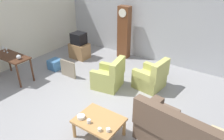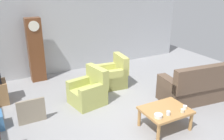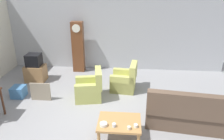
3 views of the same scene
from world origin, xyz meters
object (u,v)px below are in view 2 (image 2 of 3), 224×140
at_px(grandfather_clock, 36,50).
at_px(bowl_white_stacked, 158,116).
at_px(couch_floral, 201,87).
at_px(cup_blue_rimmed, 168,113).
at_px(cup_cream_tall, 183,111).
at_px(cup_white_porcelain, 185,107).
at_px(armchair_olive_far, 112,76).
at_px(framed_picture_leaning, 32,111).
at_px(armchair_olive_near, 89,92).
at_px(coffee_table_wood, 165,112).

height_order(grandfather_clock, bowl_white_stacked, grandfather_clock).
bearing_deg(grandfather_clock, couch_floral, -43.50).
distance_m(grandfather_clock, cup_blue_rimmed, 4.46).
bearing_deg(cup_cream_tall, cup_white_porcelain, 30.27).
xyz_separation_m(armchair_olive_far, framed_picture_leaning, (-2.48, -0.90, -0.03)).
bearing_deg(armchair_olive_near, armchair_olive_far, 32.70).
distance_m(grandfather_clock, cup_white_porcelain, 4.63).
relative_size(couch_floral, cup_blue_rimmed, 25.87).
bearing_deg(cup_white_porcelain, cup_blue_rimmed, -177.00).
height_order(cup_blue_rimmed, cup_cream_tall, cup_blue_rimmed).
relative_size(couch_floral, cup_white_porcelain, 25.66).
bearing_deg(cup_blue_rimmed, cup_cream_tall, -10.55).
bearing_deg(couch_floral, bowl_white_stacked, -159.06).
bearing_deg(cup_white_porcelain, couch_floral, 30.08).
height_order(framed_picture_leaning, bowl_white_stacked, framed_picture_leaning).
height_order(cup_white_porcelain, bowl_white_stacked, cup_white_porcelain).
bearing_deg(couch_floral, coffee_table_wood, -160.57).
relative_size(armchair_olive_far, grandfather_clock, 0.47).
height_order(grandfather_clock, cup_white_porcelain, grandfather_clock).
relative_size(cup_white_porcelain, cup_cream_tall, 1.08).
height_order(grandfather_clock, framed_picture_leaning, grandfather_clock).
xyz_separation_m(coffee_table_wood, cup_blue_rimmed, (-0.10, -0.20, 0.11)).
xyz_separation_m(coffee_table_wood, cup_cream_tall, (0.22, -0.26, 0.10)).
height_order(couch_floral, grandfather_clock, grandfather_clock).
xyz_separation_m(armchair_olive_near, cup_white_porcelain, (1.34, -1.94, 0.18)).
height_order(couch_floral, armchair_olive_far, couch_floral).
bearing_deg(armchair_olive_far, coffee_table_wood, -91.22).
distance_m(armchair_olive_near, coffee_table_wood, 2.03).
relative_size(armchair_olive_far, cup_blue_rimmed, 10.87).
xyz_separation_m(couch_floral, coffee_table_wood, (-1.69, -0.60, 0.03)).
bearing_deg(couch_floral, cup_white_porcelain, -149.92).
height_order(couch_floral, cup_cream_tall, couch_floral).
height_order(cup_white_porcelain, cup_cream_tall, cup_white_porcelain).
xyz_separation_m(armchair_olive_far, coffee_table_wood, (-0.05, -2.43, 0.08)).
relative_size(couch_floral, coffee_table_wood, 2.28).
bearing_deg(cup_cream_tall, couch_floral, 30.10).
bearing_deg(coffee_table_wood, couch_floral, 19.43).
xyz_separation_m(couch_floral, framed_picture_leaning, (-4.12, 0.94, -0.07)).
height_order(armchair_olive_near, cup_blue_rimmed, armchair_olive_near).
bearing_deg(cup_white_porcelain, bowl_white_stacked, -179.75).
distance_m(coffee_table_wood, cup_blue_rimmed, 0.25).
height_order(coffee_table_wood, bowl_white_stacked, bowl_white_stacked).
bearing_deg(couch_floral, framed_picture_leaning, 167.20).
bearing_deg(bowl_white_stacked, grandfather_clock, 109.62).
bearing_deg(couch_floral, armchair_olive_near, 156.37).
bearing_deg(grandfather_clock, armchair_olive_far, -38.53).
relative_size(coffee_table_wood, cup_blue_rimmed, 11.34).
height_order(armchair_olive_near, armchair_olive_far, same).
xyz_separation_m(armchair_olive_far, cup_white_porcelain, (0.31, -2.61, 0.18)).
bearing_deg(coffee_table_wood, cup_white_porcelain, -26.04).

